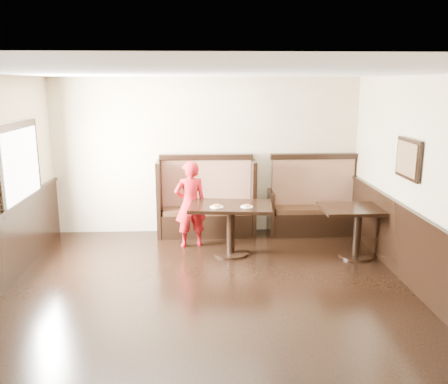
{
  "coord_description": "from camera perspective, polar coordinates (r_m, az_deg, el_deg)",
  "views": [
    {
      "loc": [
        -0.08,
        -5.0,
        2.71
      ],
      "look_at": [
        0.27,
        2.35,
        1.0
      ],
      "focal_mm": 38.0,
      "sensor_mm": 36.0,
      "label": 1
    }
  ],
  "objects": [
    {
      "name": "ground",
      "position": [
        5.68,
        -1.67,
        -15.38
      ],
      "size": [
        7.0,
        7.0,
        0.0
      ],
      "primitive_type": "plane",
      "color": "black",
      "rests_on": "ground"
    },
    {
      "name": "child",
      "position": [
        7.89,
        -4.07,
        -1.47
      ],
      "size": [
        0.6,
        0.47,
        1.46
      ],
      "primitive_type": "imported",
      "rotation": [
        0.0,
        0.0,
        3.39
      ],
      "color": "#B21319",
      "rests_on": "ground"
    },
    {
      "name": "booth_neighbor",
      "position": [
        8.82,
        10.67,
        -1.79
      ],
      "size": [
        1.65,
        0.72,
        1.45
      ],
      "color": "black",
      "rests_on": "ground"
    },
    {
      "name": "booth_main",
      "position": [
        8.58,
        -2.11,
        -1.67
      ],
      "size": [
        1.75,
        0.72,
        1.45
      ],
      "color": "black",
      "rests_on": "ground"
    },
    {
      "name": "table_main",
      "position": [
        7.52,
        0.82,
        -2.96
      ],
      "size": [
        1.37,
        0.94,
        0.82
      ],
      "rotation": [
        0.0,
        0.0,
        -0.11
      ],
      "color": "black",
      "rests_on": "ground"
    },
    {
      "name": "pizza_plate_left",
      "position": [
        7.33,
        -0.89,
        -1.73
      ],
      "size": [
        0.21,
        0.21,
        0.04
      ],
      "color": "white",
      "rests_on": "table_main"
    },
    {
      "name": "room_shell",
      "position": [
        5.66,
        -4.81,
        -8.08
      ],
      "size": [
        7.0,
        7.0,
        7.0
      ],
      "color": "beige",
      "rests_on": "ground"
    },
    {
      "name": "table_neighbor",
      "position": [
        7.72,
        15.82,
        -3.25
      ],
      "size": [
        1.17,
        0.77,
        0.81
      ],
      "rotation": [
        0.0,
        0.0,
        0.01
      ],
      "color": "black",
      "rests_on": "ground"
    },
    {
      "name": "pizza_plate_right",
      "position": [
        7.35,
        2.75,
        -1.71
      ],
      "size": [
        0.19,
        0.19,
        0.04
      ],
      "color": "white",
      "rests_on": "table_main"
    }
  ]
}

